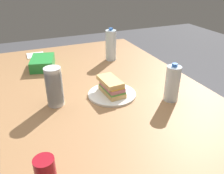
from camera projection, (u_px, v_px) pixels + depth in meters
The scene contains 9 objects.
dining_table at pixel (105, 101), 1.39m from camera, with size 1.85×1.12×0.76m.
paper_plate at pixel (112, 94), 1.31m from camera, with size 0.26×0.26×0.01m, color white.
sandwich at pixel (111, 86), 1.29m from camera, with size 0.19×0.11×0.08m.
soda_can_red at pixel (46, 174), 0.74m from camera, with size 0.07×0.07×0.12m, color maroon.
chip_bag at pixel (43, 63), 1.65m from camera, with size 0.23×0.15×0.07m, color #268C38.
water_bottle_tall at pixel (111, 45), 1.75m from camera, with size 0.08×0.08×0.24m.
plastic_cup_stack at pixel (54, 87), 1.18m from camera, with size 0.08×0.08×0.20m.
water_bottle_spare at pixel (172, 83), 1.22m from camera, with size 0.08×0.08×0.21m.
paper_napkin at pixel (36, 55), 1.88m from camera, with size 0.13×0.13×0.01m, color white.
Camera 1 is at (-1.12, 0.44, 1.40)m, focal length 37.98 mm.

